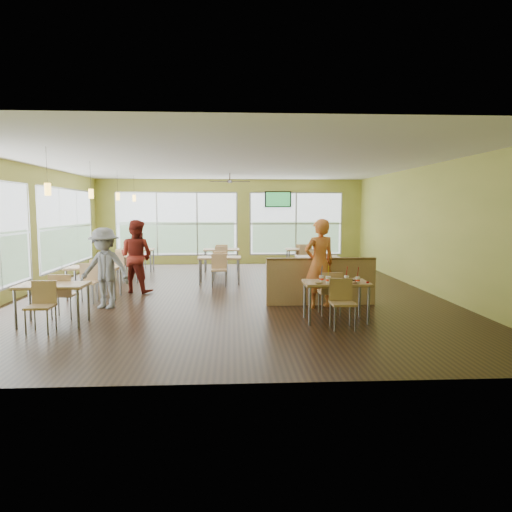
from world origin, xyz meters
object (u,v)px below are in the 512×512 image
food_basket (353,280)px  man_plaid (319,263)px  half_wall_divider (321,281)px  main_table (336,288)px

food_basket → man_plaid: bearing=109.6°
half_wall_divider → food_basket: 1.49m
half_wall_divider → man_plaid: (-0.09, -0.25, 0.42)m
main_table → food_basket: bearing=3.3°
food_basket → half_wall_divider: bearing=103.1°
main_table → half_wall_divider: bearing=90.0°
main_table → food_basket: main_table is taller
half_wall_divider → food_basket: half_wall_divider is taller
main_table → half_wall_divider: (0.00, 1.45, -0.11)m
main_table → food_basket: (0.33, 0.02, 0.15)m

